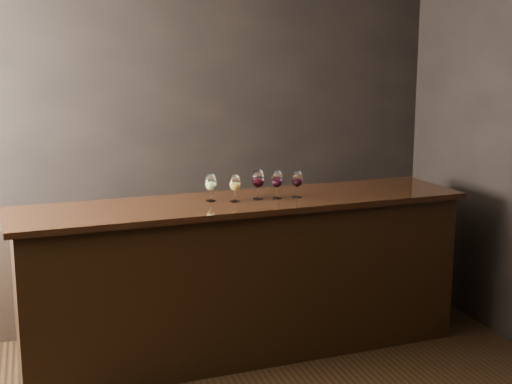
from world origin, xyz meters
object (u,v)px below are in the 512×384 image
object	(u,v)px
glass_red_b	(277,180)
glass_red_c	(297,180)
bar_counter	(243,280)
glass_amber	(235,184)
glass_white	(211,183)
glass_red_a	(258,180)
back_bar_shelf	(61,274)

from	to	relation	value
glass_red_b	glass_red_c	size ratio (longest dim) A/B	1.06
bar_counter	glass_red_b	world-z (taller)	glass_red_b
glass_amber	glass_white	bearing A→B (deg)	157.66
glass_red_b	glass_red_c	distance (m)	0.15
bar_counter	glass_red_a	world-z (taller)	glass_red_a
glass_amber	back_bar_shelf	bearing A→B (deg)	141.67
bar_counter	glass_amber	size ratio (longest dim) A/B	16.82
bar_counter	glass_red_c	world-z (taller)	glass_red_c
glass_white	glass_red_a	distance (m)	0.33
glass_red_a	glass_red_c	distance (m)	0.28
back_bar_shelf	glass_red_c	world-z (taller)	glass_red_c
glass_white	glass_red_b	world-z (taller)	glass_red_b
glass_red_a	glass_red_b	world-z (taller)	glass_red_a
glass_red_a	glass_red_c	size ratio (longest dim) A/B	1.12
glass_white	glass_red_c	distance (m)	0.61
bar_counter	glass_amber	world-z (taller)	glass_amber
bar_counter	back_bar_shelf	bearing A→B (deg)	140.40
bar_counter	glass_white	xyz separation A→B (m)	(-0.22, 0.03, 0.70)
glass_red_b	glass_red_c	world-z (taller)	glass_red_b
glass_red_b	glass_red_c	xyz separation A→B (m)	(0.15, -0.01, -0.01)
bar_counter	glass_red_a	bearing A→B (deg)	-9.07
glass_red_a	glass_red_b	distance (m)	0.13
back_bar_shelf	glass_red_b	distance (m)	1.91
bar_counter	glass_red_b	xyz separation A→B (m)	(0.24, -0.02, 0.71)
back_bar_shelf	glass_white	size ratio (longest dim) A/B	12.84
glass_amber	glass_red_b	bearing A→B (deg)	2.46
glass_red_b	back_bar_shelf	bearing A→B (deg)	148.38
back_bar_shelf	glass_red_a	distance (m)	1.80
glass_white	glass_red_a	size ratio (longest dim) A/B	0.90
back_bar_shelf	glass_amber	distance (m)	1.68
bar_counter	glass_red_c	xyz separation A→B (m)	(0.39, -0.03, 0.70)
back_bar_shelf	glass_white	world-z (taller)	glass_white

